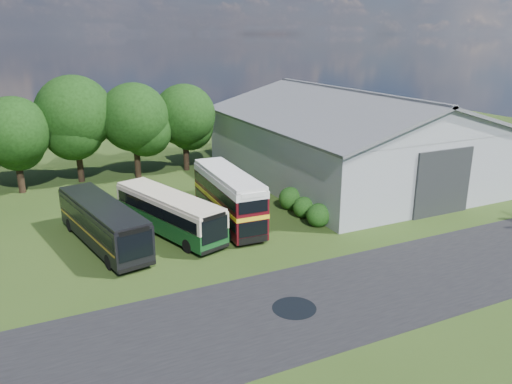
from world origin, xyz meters
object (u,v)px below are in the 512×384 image
bus_maroon_double (228,198)px  bus_dark_single (103,223)px  bus_green_single (169,213)px  storage_shed (347,133)px

bus_maroon_double → bus_dark_single: bearing=-177.9°
bus_maroon_double → bus_dark_single: 8.64m
bus_green_single → bus_dark_single: size_ratio=0.97×
storage_shed → bus_green_single: size_ratio=2.44×
bus_green_single → bus_maroon_double: bearing=-19.8°
bus_green_single → bus_maroon_double: 4.30m
storage_shed → bus_dark_single: 24.72m
storage_shed → bus_maroon_double: size_ratio=2.75×
bus_green_single → bus_dark_single: 4.35m
storage_shed → bus_maroon_double: 16.64m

